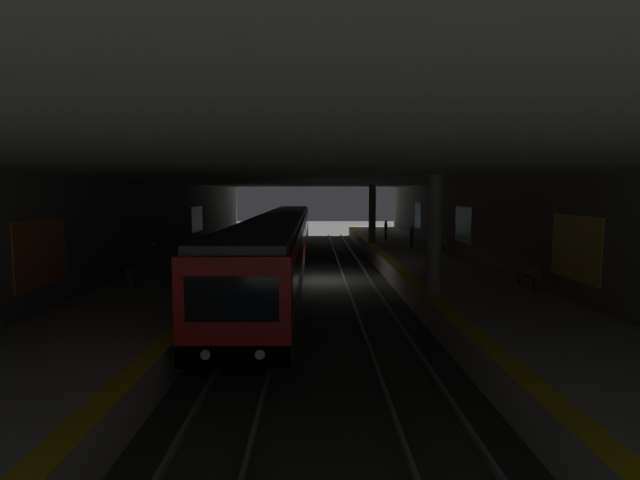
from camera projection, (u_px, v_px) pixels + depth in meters
ground_plane at (318, 280)px, 27.82m from camera, size 120.00×120.00×0.00m
track_left at (357, 279)px, 27.84m from camera, size 60.00×1.53×0.16m
track_right at (279, 279)px, 27.78m from camera, size 60.00×1.53×0.16m
platform_left at (434, 271)px, 27.86m from camera, size 60.00×5.30×1.06m
platform_right at (202, 272)px, 27.68m from camera, size 60.00×5.30×1.06m
wall_left at (486, 231)px, 27.70m from camera, size 60.00×0.56×5.60m
wall_right at (149, 231)px, 27.43m from camera, size 60.00×0.56×5.60m
ceiling_slab at (318, 177)px, 27.27m from camera, size 60.00×19.40×0.40m
pillar_near at (434, 235)px, 18.73m from camera, size 0.56×0.56×4.55m
pillar_far at (372, 214)px, 38.52m from camera, size 0.56×0.56×4.55m
metro_train at (283, 239)px, 30.94m from camera, size 38.75×2.83×3.49m
bench_left_near at (528, 275)px, 20.11m from camera, size 1.70×0.47×0.86m
bench_left_mid at (442, 242)px, 33.59m from camera, size 1.70×0.47×0.86m
bench_right_mid at (134, 266)px, 22.69m from camera, size 1.70×0.47×0.86m
person_waiting_near at (153, 257)px, 23.56m from camera, size 0.60×0.22×1.56m
person_walking_mid at (386, 229)px, 41.49m from camera, size 0.60×0.22×1.62m
person_standing_far at (412, 236)px, 35.22m from camera, size 0.60×0.22×1.55m
person_boarding at (191, 261)px, 21.87m from camera, size 0.60×0.22×1.56m
suitcase_rolling at (204, 246)px, 33.35m from camera, size 0.36×0.20×0.94m
trash_bin at (131, 277)px, 20.24m from camera, size 0.44×0.44×0.85m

